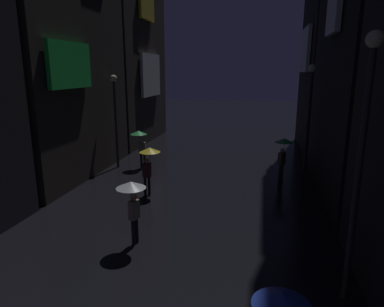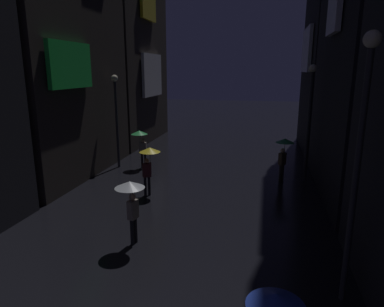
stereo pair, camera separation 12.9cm
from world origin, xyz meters
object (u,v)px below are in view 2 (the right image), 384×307
at_px(pedestrian_far_right_green, 141,139).
at_px(pedestrian_midstreet_left_clear, 131,195).
at_px(pedestrian_foreground_left_green, 284,148).
at_px(streetlamp_right_far, 310,110).
at_px(pedestrian_midstreet_centre_yellow, 149,158).
at_px(streetlamp_left_far, 116,110).
at_px(streetlamp_right_near, 360,145).

bearing_deg(pedestrian_far_right_green, pedestrian_midstreet_left_clear, -71.37).
xyz_separation_m(pedestrian_foreground_left_green, streetlamp_right_far, (1.06, 0.16, 1.83)).
bearing_deg(pedestrian_midstreet_left_clear, pedestrian_far_right_green, 108.63).
xyz_separation_m(pedestrian_midstreet_left_clear, pedestrian_midstreet_centre_yellow, (-0.95, 4.38, 0.00)).
bearing_deg(pedestrian_foreground_left_green, pedestrian_far_right_green, 174.74).
relative_size(pedestrian_far_right_green, streetlamp_left_far, 0.42).
bearing_deg(streetlamp_left_far, pedestrian_foreground_left_green, -4.09).
relative_size(pedestrian_foreground_left_green, pedestrian_midstreet_centre_yellow, 1.00).
bearing_deg(pedestrian_midstreet_centre_yellow, streetlamp_right_far, 26.55).
distance_m(pedestrian_foreground_left_green, pedestrian_far_right_green, 7.65).
xyz_separation_m(pedestrian_midstreet_centre_yellow, streetlamp_right_far, (6.82, 3.41, 1.83)).
bearing_deg(pedestrian_foreground_left_green, streetlamp_left_far, 175.91).
bearing_deg(streetlamp_right_far, pedestrian_midstreet_left_clear, -127.00).
bearing_deg(pedestrian_foreground_left_green, pedestrian_midstreet_centre_yellow, -150.60).
bearing_deg(streetlamp_right_near, streetlamp_left_far, 136.09).
distance_m(pedestrian_foreground_left_green, streetlamp_right_far, 2.12).
xyz_separation_m(pedestrian_far_right_green, pedestrian_midstreet_centre_yellow, (1.85, -3.95, 0.00)).
bearing_deg(pedestrian_far_right_green, streetlamp_left_far, -177.36).
distance_m(pedestrian_midstreet_centre_yellow, streetlamp_left_far, 5.26).
xyz_separation_m(streetlamp_left_far, streetlamp_right_far, (10.00, -0.48, 0.28)).
relative_size(pedestrian_far_right_green, pedestrian_midstreet_centre_yellow, 1.00).
xyz_separation_m(streetlamp_right_near, streetlamp_left_far, (-10.00, 9.63, -0.55)).
bearing_deg(pedestrian_far_right_green, streetlamp_right_near, -48.17).
height_order(pedestrian_foreground_left_green, pedestrian_far_right_green, same).
relative_size(pedestrian_foreground_left_green, streetlamp_right_near, 0.35).
height_order(pedestrian_far_right_green, streetlamp_right_far, streetlamp_right_far).
relative_size(pedestrian_midstreet_left_clear, pedestrian_midstreet_centre_yellow, 1.00).
height_order(pedestrian_far_right_green, streetlamp_right_near, streetlamp_right_near).
distance_m(pedestrian_far_right_green, streetlamp_right_far, 8.88).
xyz_separation_m(pedestrian_midstreet_left_clear, streetlamp_left_far, (-4.14, 8.26, 1.55)).
distance_m(pedestrian_midstreet_centre_yellow, streetlamp_right_far, 7.84).
distance_m(pedestrian_midstreet_left_clear, streetlamp_right_far, 9.91).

